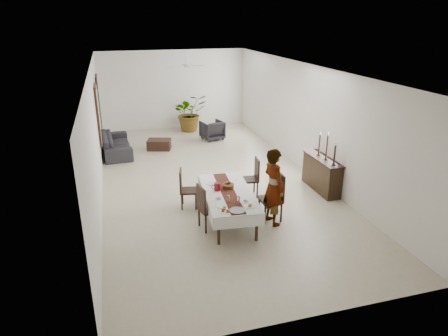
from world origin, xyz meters
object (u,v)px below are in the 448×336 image
dining_table_top (228,193)px  sideboard_body (321,174)px  red_pitcher (217,187)px  woman (273,187)px  sofa (116,144)px

dining_table_top → sideboard_body: size_ratio=1.50×
red_pitcher → woman: woman is taller
woman → sideboard_body: size_ratio=1.21×
sofa → sideboard_body: bearing=-134.4°
red_pitcher → woman: bearing=-27.2°
dining_table_top → red_pitcher: bearing=149.0°
sideboard_body → sofa: sideboard_body is taller
red_pitcher → sideboard_body: 3.26m
woman → sideboard_body: 2.47m
red_pitcher → sofa: red_pitcher is taller
dining_table_top → red_pitcher: red_pitcher is taller
woman → sofa: woman is taller
red_pitcher → dining_table_top: bearing=-36.0°
dining_table_top → woman: 1.05m
dining_table_top → sideboard_body: 3.09m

